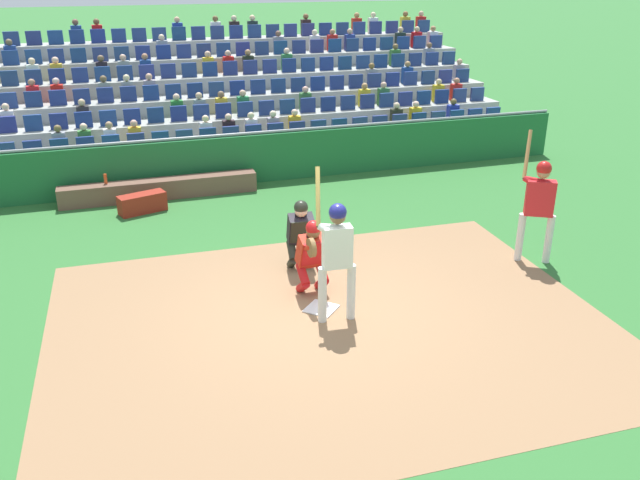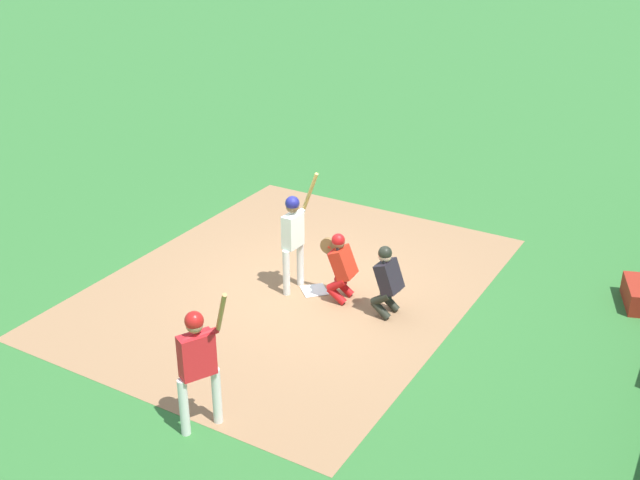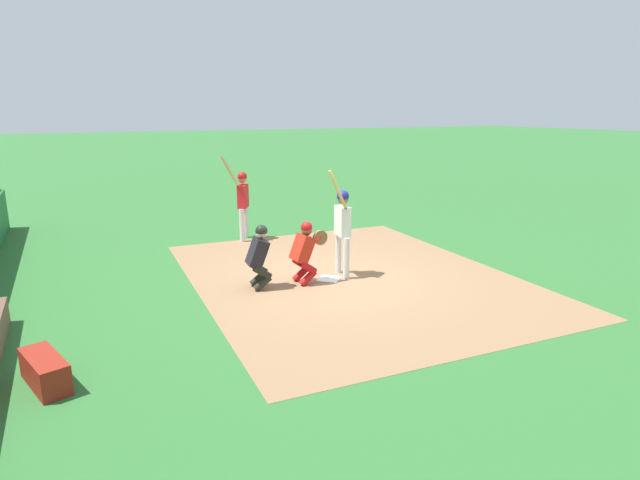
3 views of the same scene
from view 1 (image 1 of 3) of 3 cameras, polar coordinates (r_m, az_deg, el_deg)
ground_plane at (r=10.14m, az=0.11°, el=-6.06°), size 160.00×160.00×0.00m
infield_dirt_patch at (r=9.72m, az=1.03°, el=-7.40°), size 8.31×6.61×0.01m
home_plate_marker at (r=10.13m, az=0.11°, el=-5.98°), size 0.62×0.62×0.02m
batter_at_plate at (r=9.35m, az=1.45°, el=-0.78°), size 0.59×0.56×2.29m
catcher_crouching at (r=10.28m, az=-0.72°, el=-1.14°), size 0.48×0.73×1.30m
home_plate_umpire at (r=11.13m, az=-1.70°, el=0.75°), size 0.49×0.49×1.30m
dugout_wall at (r=15.85m, az=-7.31°, el=6.99°), size 17.19×0.24×1.23m
dugout_bench at (r=15.22m, az=-13.77°, el=4.36°), size 4.36×0.40×0.44m
water_bottle_on_bench at (r=15.15m, az=-18.20°, el=5.09°), size 0.07×0.07×0.22m
equipment_duffel_bag at (r=14.45m, az=-15.24°, el=3.12°), size 1.05×0.64×0.40m
on_deck_batter at (r=11.91m, az=18.56°, el=3.37°), size 0.60×0.78×2.27m
bleacher_stand at (r=21.35m, az=-10.46°, el=12.01°), size 18.07×6.07×3.31m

